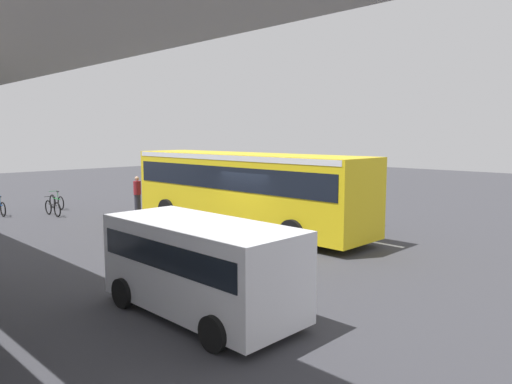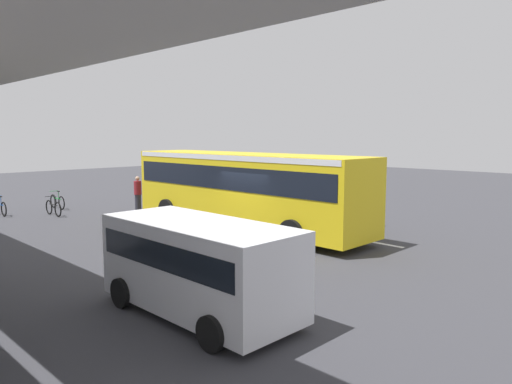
# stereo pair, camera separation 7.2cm
# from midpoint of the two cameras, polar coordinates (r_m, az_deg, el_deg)

# --- Properties ---
(ground) EXTENTS (80.00, 80.00, 0.00)m
(ground) POSITION_cam_midpoint_polar(r_m,az_deg,el_deg) (18.35, -0.51, -5.41)
(ground) COLOR #38383D
(city_bus) EXTENTS (11.54, 2.85, 3.15)m
(city_bus) POSITION_cam_midpoint_polar(r_m,az_deg,el_deg) (19.54, -1.53, 0.94)
(city_bus) COLOR yellow
(city_bus) RESTS_ON ground
(parked_van) EXTENTS (4.80, 2.17, 2.05)m
(parked_van) POSITION_cam_midpoint_polar(r_m,az_deg,el_deg) (10.44, -6.90, -8.29)
(parked_van) COLOR silver
(parked_van) RESTS_ON ground
(bicycle_black) EXTENTS (1.77, 0.44, 0.96)m
(bicycle_black) POSITION_cam_midpoint_polar(r_m,az_deg,el_deg) (25.05, -23.31, -1.79)
(bicycle_black) COLOR black
(bicycle_black) RESTS_ON ground
(bicycle_green) EXTENTS (1.77, 0.44, 0.96)m
(bicycle_green) POSITION_cam_midpoint_polar(r_m,az_deg,el_deg) (27.35, -22.91, -1.09)
(bicycle_green) COLOR black
(bicycle_green) RESTS_ON ground
(pedestrian) EXTENTS (0.38, 0.38, 1.79)m
(pedestrian) POSITION_cam_midpoint_polar(r_m,az_deg,el_deg) (25.19, -14.15, -0.22)
(pedestrian) COLOR #2D2D38
(pedestrian) RESTS_ON ground
(traffic_sign) EXTENTS (0.08, 0.60, 2.80)m
(traffic_sign) POSITION_cam_midpoint_polar(r_m,az_deg,el_deg) (20.21, 12.11, 1.00)
(traffic_sign) COLOR slate
(traffic_sign) RESTS_ON ground
(lane_dash_leftmost) EXTENTS (2.00, 0.20, 0.01)m
(lane_dash_leftmost) POSITION_cam_midpoint_polar(r_m,az_deg,el_deg) (17.88, 14.37, -5.95)
(lane_dash_leftmost) COLOR silver
(lane_dash_leftmost) RESTS_ON ground
(lane_dash_left) EXTENTS (2.00, 0.20, 0.01)m
(lane_dash_left) POSITION_cam_midpoint_polar(r_m,az_deg,el_deg) (20.12, 4.45, -4.33)
(lane_dash_left) COLOR silver
(lane_dash_left) RESTS_ON ground
(lane_dash_centre) EXTENTS (2.00, 0.20, 0.01)m
(lane_dash_centre) POSITION_cam_midpoint_polar(r_m,az_deg,el_deg) (22.85, -3.26, -2.97)
(lane_dash_centre) COLOR silver
(lane_dash_centre) RESTS_ON ground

